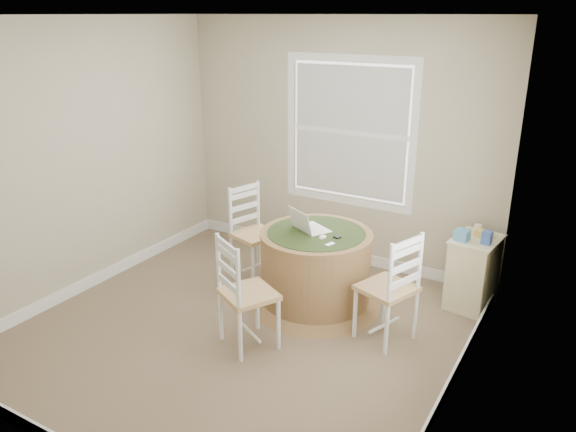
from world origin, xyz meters
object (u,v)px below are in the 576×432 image
Objects in this scene: chair_near at (248,293)px; corner_chest at (473,272)px; chair_left at (256,234)px; chair_right at (387,288)px; round_table at (316,266)px; laptop at (309,227)px.

chair_near is 2.15m from corner_chest.
chair_left and chair_right have the same top height.
chair_near is 1.39× the size of corner_chest.
chair_near reaches higher than corner_chest.
round_table is at bearing -71.28° from chair_near.
chair_right is (0.93, 0.66, 0.00)m from chair_near.
chair_left is at bearing -159.33° from corner_chest.
laptop is (0.73, -0.21, 0.29)m from chair_left.
laptop reaches higher than corner_chest.
laptop is at bearing -89.11° from chair_left.
chair_near is 1.14m from chair_right.
chair_right is at bearing -115.84° from chair_near.
chair_right is (1.59, -0.45, 0.00)m from chair_left.
laptop is at bearing -174.84° from round_table.
laptop reaches higher than round_table.
chair_near is at bearing -80.80° from round_table.
chair_near is 2.29× the size of laptop.
laptop is at bearing -145.12° from corner_chest.
chair_near is (-0.16, -0.88, 0.07)m from round_table.
laptop reaches higher than chair_left.
chair_left is (-0.82, 0.23, 0.07)m from round_table.
corner_chest is (1.35, 0.71, -0.42)m from laptop.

